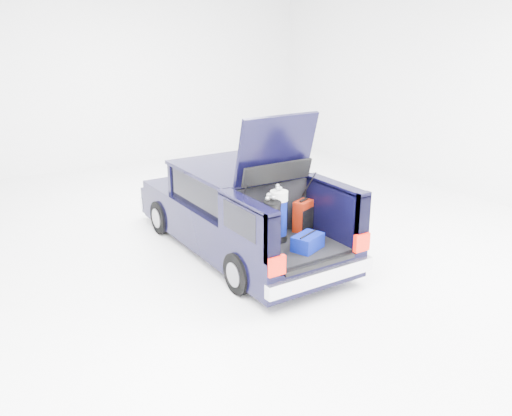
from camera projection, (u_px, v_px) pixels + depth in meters
ground at (240, 250)px, 9.31m from camera, size 14.00×14.00×0.00m
car at (237, 211)px, 9.18m from camera, size 1.87×4.65×2.47m
red_suitcase at (303, 216)px, 8.42m from camera, size 0.36×0.31×0.52m
black_golf_bag at (270, 228)px, 7.51m from camera, size 0.34×0.38×0.88m
blue_golf_bag at (279, 216)px, 7.98m from camera, size 0.33×0.33×0.88m
blue_duffel at (308, 242)px, 7.77m from camera, size 0.54×0.44×0.24m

